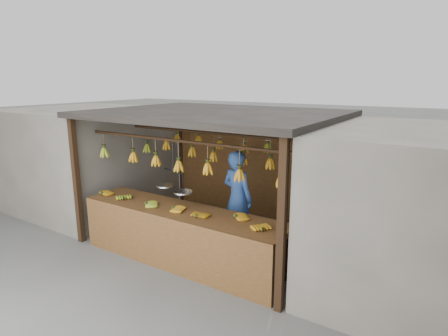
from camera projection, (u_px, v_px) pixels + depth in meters
The scene contains 9 objects.
ground at pixel (216, 237), 7.17m from camera, with size 80.00×80.00×0.00m, color #5B5B57.
stall at pixel (225, 133), 6.99m from camera, with size 4.30×3.30×2.40m.
neighbor_left at pixel (88, 158), 8.80m from camera, with size 3.00×3.00×2.30m, color slate.
neighbor_right at pixel (438, 216), 5.02m from camera, with size 3.00×3.00×2.30m, color slate.
counter at pixel (176, 223), 5.95m from camera, with size 3.64×0.83×0.96m.
hanging_bananas at pixel (215, 155), 6.81m from camera, with size 3.66×2.24×0.40m.
balance_scale at pixel (174, 186), 6.15m from camera, with size 0.78×0.43×0.82m.
vendor at pixel (237, 199), 6.66m from camera, with size 0.64×0.42×1.75m, color #3359A5.
bag_bundles at pixel (341, 185), 7.03m from camera, with size 0.08×0.26×1.21m.
Camera 1 is at (3.74, -5.53, 2.94)m, focal length 30.00 mm.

